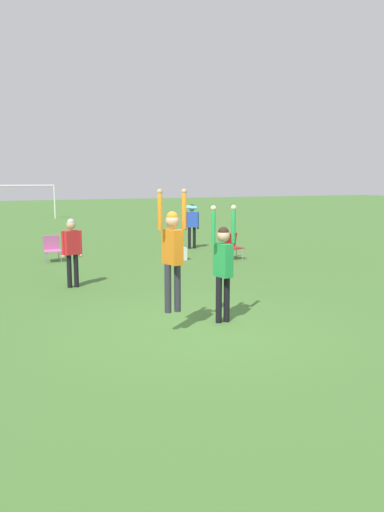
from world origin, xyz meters
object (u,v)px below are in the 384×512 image
(frisbee, at_px, (190,207))
(person_spectator_far, at_px, (72,246))
(person_spectator_near, at_px, (192,222))
(person_jumping, at_px, (172,247))
(camping_chair_0, at_px, (232,245))
(camping_chair_1, at_px, (52,247))
(person_defending, at_px, (223,260))
(cooler_box, at_px, (180,254))

(frisbee, xyz_separation_m, person_spectator_far, (-1.37, 4.28, -1.17))
(person_spectator_near, bearing_deg, person_jumping, -92.46)
(camping_chair_0, relative_size, camping_chair_1, 1.00)
(camping_chair_0, distance_m, person_spectator_far, 6.42)
(frisbee, xyz_separation_m, camping_chair_1, (-1.21, 8.67, -1.75))
(frisbee, distance_m, person_spectator_near, 10.62)
(frisbee, height_order, person_spectator_far, frisbee)
(camping_chair_0, xyz_separation_m, person_spectator_far, (-5.93, -2.40, 0.56))
(frisbee, distance_m, camping_chair_1, 8.93)
(camping_chair_0, distance_m, person_spectator_near, 3.00)
(camping_chair_0, bearing_deg, person_spectator_far, 7.74)
(person_defending, bearing_deg, camping_chair_0, 139.30)
(person_jumping, bearing_deg, cooler_box, -34.27)
(camping_chair_0, distance_m, cooler_box, 1.85)
(person_spectator_near, bearing_deg, camping_chair_1, -146.85)
(camping_chair_1, relative_size, person_spectator_far, 0.50)
(frisbee, bearing_deg, person_spectator_far, 107.68)
(person_jumping, xyz_separation_m, camping_chair_1, (-0.75, 8.94, -1.07))
(frisbee, height_order, person_spectator_near, frisbee)
(person_defending, height_order, camping_chair_1, person_defending)
(person_spectator_near, xyz_separation_m, person_spectator_far, (-5.71, -5.34, -0.01))
(person_spectator_far, bearing_deg, person_spectator_near, 24.85)
(person_defending, bearing_deg, person_jumping, -90.00)
(camping_chair_1, distance_m, person_spectator_far, 4.43)
(person_defending, height_order, camping_chair_0, person_defending)
(cooler_box, bearing_deg, person_jumping, -113.65)
(frisbee, bearing_deg, person_spectator_near, 65.69)
(frisbee, distance_m, cooler_box, 7.99)
(person_defending, distance_m, cooler_box, 7.64)
(person_jumping, distance_m, person_spectator_far, 4.67)
(person_jumping, xyz_separation_m, person_defending, (1.12, 0.21, -0.34))
(person_defending, xyz_separation_m, camping_chair_0, (3.90, 6.74, -0.71))
(frisbee, bearing_deg, cooler_box, 68.67)
(frisbee, relative_size, person_spectator_far, 0.15)
(person_defending, distance_m, camping_chair_0, 7.82)
(person_jumping, height_order, person_spectator_near, person_jumping)
(camping_chair_0, height_order, camping_chair_1, camping_chair_0)
(person_spectator_near, bearing_deg, cooler_box, -98.94)
(frisbee, relative_size, camping_chair_1, 0.29)
(camping_chair_1, xyz_separation_m, person_spectator_near, (5.56, 0.95, 0.59))
(person_defending, height_order, cooler_box, person_defending)
(person_jumping, relative_size, cooler_box, 5.22)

